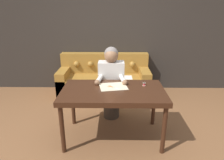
# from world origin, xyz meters

# --- Properties ---
(ground_plane) EXTENTS (16.00, 16.00, 0.00)m
(ground_plane) POSITION_xyz_m (0.00, 0.00, 0.00)
(ground_plane) COLOR brown
(wall_back) EXTENTS (8.00, 0.06, 2.60)m
(wall_back) POSITION_xyz_m (0.00, 2.04, 1.30)
(wall_back) COLOR #2D2823
(wall_back) RESTS_ON ground_plane
(dining_table) EXTENTS (1.45, 0.83, 0.77)m
(dining_table) POSITION_xyz_m (0.13, 0.03, 0.69)
(dining_table) COLOR #381E11
(dining_table) RESTS_ON ground_plane
(couch) EXTENTS (1.96, 0.79, 0.89)m
(couch) POSITION_xyz_m (-0.08, 1.65, 0.32)
(couch) COLOR olive
(couch) RESTS_ON ground_plane
(person) EXTENTS (0.49, 0.58, 1.26)m
(person) POSITION_xyz_m (0.09, 0.62, 0.66)
(person) COLOR #33281E
(person) RESTS_ON ground_plane
(pattern_paper_main) EXTENTS (0.44, 0.38, 0.00)m
(pattern_paper_main) POSITION_xyz_m (0.12, 0.15, 0.77)
(pattern_paper_main) COLOR beige
(pattern_paper_main) RESTS_ON dining_table
(scissors) EXTENTS (0.19, 0.15, 0.01)m
(scissors) POSITION_xyz_m (0.10, 0.13, 0.77)
(scissors) COLOR silver
(scissors) RESTS_ON dining_table
(thread_spool) EXTENTS (0.04, 0.04, 0.05)m
(thread_spool) POSITION_xyz_m (0.58, 0.20, 0.79)
(thread_spool) COLOR red
(thread_spool) RESTS_ON dining_table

